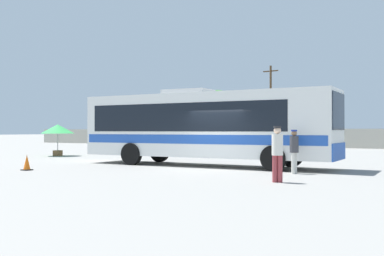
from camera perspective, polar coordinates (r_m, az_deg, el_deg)
ground_plane at (r=28.41m, az=12.11°, el=-3.61°), size 300.00×300.00×0.00m
perimeter_wall at (r=44.50m, az=18.79°, el=-1.25°), size 80.00×0.30×1.81m
coach_bus_white_blue at (r=21.04m, az=1.31°, el=0.41°), size 12.07×2.93×3.56m
attendant_by_bus_door at (r=17.61m, az=12.72°, el=-2.54°), size 0.38×0.38×1.66m
passenger_waiting_on_apron at (r=14.53m, az=10.68°, el=-2.76°), size 0.44×0.44×1.78m
vendor_umbrella_near_gate_green at (r=30.42m, az=-16.52°, el=-0.19°), size 2.11×2.11×2.03m
parked_car_leftmost_maroon at (r=44.48m, az=1.10°, el=-1.46°), size 4.33×2.24×1.41m
parked_car_second_black at (r=42.38m, az=9.99°, el=-1.48°), size 4.55×2.14×1.46m
utility_pole_near at (r=50.68m, az=9.86°, el=3.01°), size 1.80×0.34×8.79m
roadside_tree_left at (r=55.28m, az=3.17°, el=2.41°), size 5.41×5.41×6.57m
roadside_tree_midleft at (r=53.12m, az=10.36°, el=2.49°), size 4.58×4.58×6.19m
traffic_cone_on_apron at (r=19.82m, az=-20.04°, el=-4.13°), size 0.36×0.36×0.64m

